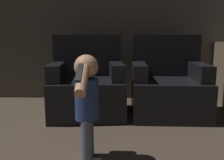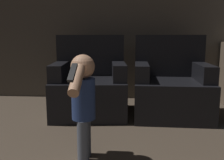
# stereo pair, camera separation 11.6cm
# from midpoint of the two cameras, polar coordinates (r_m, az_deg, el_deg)

# --- Properties ---
(wall_back) EXTENTS (8.40, 0.05, 2.60)m
(wall_back) POSITION_cam_midpoint_polar(r_m,az_deg,el_deg) (3.99, -4.63, 14.48)
(wall_back) COLOR #51493F
(wall_back) RESTS_ON ground_plane
(armchair_left) EXTENTS (0.97, 0.91, 1.00)m
(armchair_left) POSITION_cam_midpoint_polar(r_m,az_deg,el_deg) (3.19, -6.72, -1.64)
(armchair_left) COLOR black
(armchair_left) RESTS_ON ground_plane
(armchair_right) EXTENTS (0.91, 0.85, 1.00)m
(armchair_right) POSITION_cam_midpoint_polar(r_m,az_deg,el_deg) (3.21, 11.63, -1.71)
(armchair_right) COLOR black
(armchair_right) RESTS_ON ground_plane
(person_toddler) EXTENTS (0.19, 0.58, 0.84)m
(person_toddler) POSITION_cam_midpoint_polar(r_m,az_deg,el_deg) (1.94, -7.53, -4.41)
(person_toddler) COLOR #474C56
(person_toddler) RESTS_ON ground_plane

